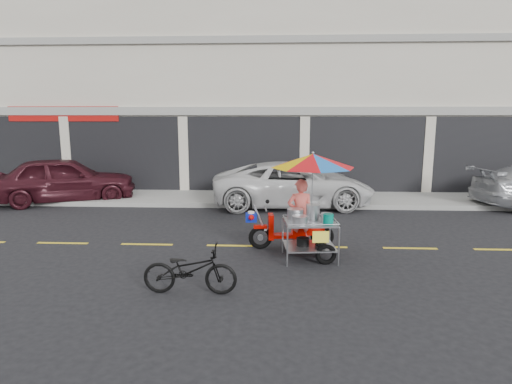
{
  "coord_description": "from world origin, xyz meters",
  "views": [
    {
      "loc": [
        -1.01,
        -9.38,
        2.95
      ],
      "look_at": [
        -1.5,
        0.6,
        1.15
      ],
      "focal_mm": 30.0,
      "sensor_mm": 36.0,
      "label": 1
    }
  ],
  "objects_px": {
    "maroon_sedan": "(64,180)",
    "white_pickup": "(293,184)",
    "near_bicycle": "(190,270)",
    "food_vendor_rig": "(307,190)"
  },
  "relations": [
    {
      "from": "near_bicycle",
      "to": "food_vendor_rig",
      "type": "bearing_deg",
      "value": -43.54
    },
    {
      "from": "maroon_sedan",
      "to": "near_bicycle",
      "type": "xyz_separation_m",
      "value": [
        5.82,
        -7.38,
        -0.37
      ]
    },
    {
      "from": "maroon_sedan",
      "to": "food_vendor_rig",
      "type": "bearing_deg",
      "value": -146.4
    },
    {
      "from": "white_pickup",
      "to": "near_bicycle",
      "type": "bearing_deg",
      "value": 159.98
    },
    {
      "from": "maroon_sedan",
      "to": "white_pickup",
      "type": "bearing_deg",
      "value": -114.65
    },
    {
      "from": "near_bicycle",
      "to": "food_vendor_rig",
      "type": "distance_m",
      "value": 3.13
    },
    {
      "from": "near_bicycle",
      "to": "food_vendor_rig",
      "type": "height_order",
      "value": "food_vendor_rig"
    },
    {
      "from": "maroon_sedan",
      "to": "food_vendor_rig",
      "type": "distance_m",
      "value": 9.48
    },
    {
      "from": "maroon_sedan",
      "to": "white_pickup",
      "type": "height_order",
      "value": "maroon_sedan"
    },
    {
      "from": "food_vendor_rig",
      "to": "maroon_sedan",
      "type": "bearing_deg",
      "value": 140.9
    }
  ]
}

